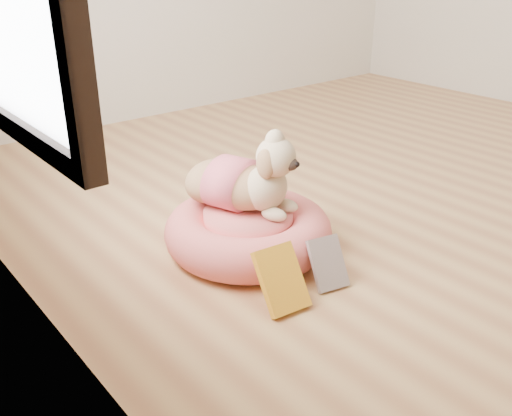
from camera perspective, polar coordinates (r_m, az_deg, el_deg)
floor at (r=3.07m, az=19.04°, el=1.41°), size 4.50×4.50×0.00m
pet_bed at (r=2.33m, az=-0.78°, el=-2.34°), size 0.68×0.68×0.18m
dog at (r=2.26m, az=-1.15°, el=4.17°), size 0.48×0.57×0.36m
book_yellow at (r=1.98m, az=2.56°, el=-7.13°), size 0.17×0.18×0.21m
book_white at (r=2.12m, az=7.20°, el=-5.49°), size 0.15×0.15×0.18m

